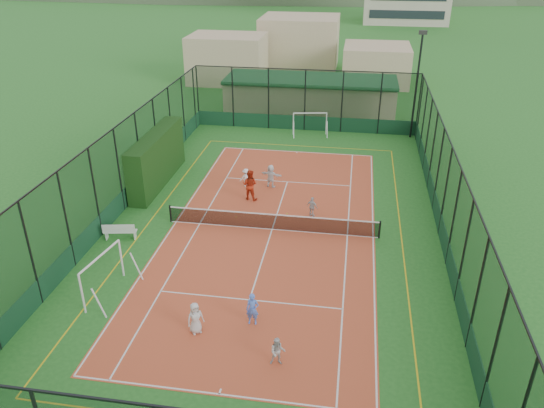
{
  "coord_description": "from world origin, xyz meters",
  "views": [
    {
      "loc": [
        3.98,
        -25.03,
        14.44
      ],
      "look_at": [
        -0.12,
        0.74,
        1.2
      ],
      "focal_mm": 35.0,
      "sensor_mm": 36.0,
      "label": 1
    }
  ],
  "objects_px": {
    "white_bench": "(120,231)",
    "child_far_back": "(271,176)",
    "child_near_left": "(195,318)",
    "coach": "(250,185)",
    "child_near_right": "(278,352)",
    "child_near_mid": "(253,309)",
    "futsal_goal_near": "(103,275)",
    "futsal_goal_far": "(310,124)",
    "floodlight_ne": "(416,86)",
    "child_far_right": "(312,207)",
    "child_far_left": "(246,178)",
    "clubhouse": "(310,95)"
  },
  "relations": [
    {
      "from": "futsal_goal_near",
      "to": "child_near_mid",
      "type": "distance_m",
      "value": 7.05
    },
    {
      "from": "futsal_goal_far",
      "to": "child_far_right",
      "type": "xyz_separation_m",
      "value": [
        1.48,
        -14.07,
        -0.28
      ]
    },
    {
      "from": "white_bench",
      "to": "futsal_goal_far",
      "type": "distance_m",
      "value": 20.02
    },
    {
      "from": "child_near_right",
      "to": "child_far_left",
      "type": "distance_m",
      "value": 15.96
    },
    {
      "from": "white_bench",
      "to": "coach",
      "type": "xyz_separation_m",
      "value": [
        5.87,
        5.74,
        0.48
      ]
    },
    {
      "from": "futsal_goal_far",
      "to": "child_far_left",
      "type": "distance_m",
      "value": 11.14
    },
    {
      "from": "futsal_goal_near",
      "to": "child_far_right",
      "type": "height_order",
      "value": "futsal_goal_near"
    },
    {
      "from": "white_bench",
      "to": "child_near_left",
      "type": "height_order",
      "value": "child_near_left"
    },
    {
      "from": "child_near_mid",
      "to": "child_far_back",
      "type": "relative_size",
      "value": 0.96
    },
    {
      "from": "child_near_left",
      "to": "child_far_left",
      "type": "xyz_separation_m",
      "value": [
        -0.8,
        14.09,
        -0.09
      ]
    },
    {
      "from": "floodlight_ne",
      "to": "child_near_left",
      "type": "relative_size",
      "value": 5.87
    },
    {
      "from": "child_near_left",
      "to": "coach",
      "type": "distance_m",
      "value": 12.35
    },
    {
      "from": "child_near_mid",
      "to": "child_far_left",
      "type": "bearing_deg",
      "value": 99.27
    },
    {
      "from": "child_near_right",
      "to": "child_far_left",
      "type": "height_order",
      "value": "child_far_left"
    },
    {
      "from": "futsal_goal_far",
      "to": "child_near_right",
      "type": "height_order",
      "value": "futsal_goal_far"
    },
    {
      "from": "child_near_right",
      "to": "child_near_mid",
      "type": "bearing_deg",
      "value": 114.22
    },
    {
      "from": "futsal_goal_far",
      "to": "child_far_back",
      "type": "bearing_deg",
      "value": -108.3
    },
    {
      "from": "futsal_goal_far",
      "to": "child_near_right",
      "type": "xyz_separation_m",
      "value": [
        1.27,
        -26.06,
        -0.28
      ]
    },
    {
      "from": "coach",
      "to": "child_far_back",
      "type": "bearing_deg",
      "value": -106.62
    },
    {
      "from": "floodlight_ne",
      "to": "futsal_goal_far",
      "type": "bearing_deg",
      "value": -175.58
    },
    {
      "from": "clubhouse",
      "to": "coach",
      "type": "bearing_deg",
      "value": -95.96
    },
    {
      "from": "futsal_goal_near",
      "to": "child_far_right",
      "type": "distance_m",
      "value": 12.29
    },
    {
      "from": "clubhouse",
      "to": "white_bench",
      "type": "xyz_separation_m",
      "value": [
        -7.8,
        -24.22,
        -1.09
      ]
    },
    {
      "from": "child_far_left",
      "to": "child_far_back",
      "type": "bearing_deg",
      "value": 169.27
    },
    {
      "from": "child_near_left",
      "to": "child_near_right",
      "type": "relative_size",
      "value": 1.17
    },
    {
      "from": "child_near_left",
      "to": "child_far_back",
      "type": "relative_size",
      "value": 0.94
    },
    {
      "from": "futsal_goal_far",
      "to": "child_near_mid",
      "type": "xyz_separation_m",
      "value": [
        -0.1,
        -23.9,
        -0.16
      ]
    },
    {
      "from": "child_near_left",
      "to": "futsal_goal_near",
      "type": "bearing_deg",
      "value": 121.18
    },
    {
      "from": "child_near_left",
      "to": "clubhouse",
      "type": "bearing_deg",
      "value": 49.63
    },
    {
      "from": "futsal_goal_near",
      "to": "child_near_right",
      "type": "relative_size",
      "value": 2.53
    },
    {
      "from": "child_far_right",
      "to": "child_far_back",
      "type": "height_order",
      "value": "child_far_back"
    },
    {
      "from": "floodlight_ne",
      "to": "white_bench",
      "type": "xyz_separation_m",
      "value": [
        -16.4,
        -18.82,
        -3.64
      ]
    },
    {
      "from": "futsal_goal_near",
      "to": "child_far_right",
      "type": "bearing_deg",
      "value": -34.37
    },
    {
      "from": "white_bench",
      "to": "futsal_goal_near",
      "type": "xyz_separation_m",
      "value": [
        1.27,
        -4.69,
        0.49
      ]
    },
    {
      "from": "child_far_back",
      "to": "child_far_left",
      "type": "bearing_deg",
      "value": 22.72
    },
    {
      "from": "floodlight_ne",
      "to": "coach",
      "type": "xyz_separation_m",
      "value": [
        -10.53,
        -13.07,
        -3.16
      ]
    },
    {
      "from": "child_far_right",
      "to": "futsal_goal_near",
      "type": "bearing_deg",
      "value": 71.96
    },
    {
      "from": "futsal_goal_far",
      "to": "child_far_right",
      "type": "height_order",
      "value": "futsal_goal_far"
    },
    {
      "from": "white_bench",
      "to": "futsal_goal_near",
      "type": "relative_size",
      "value": 0.57
    },
    {
      "from": "child_near_left",
      "to": "child_near_right",
      "type": "height_order",
      "value": "child_near_left"
    },
    {
      "from": "child_far_left",
      "to": "coach",
      "type": "bearing_deg",
      "value": 90.42
    },
    {
      "from": "futsal_goal_far",
      "to": "child_near_left",
      "type": "xyz_separation_m",
      "value": [
        -2.27,
        -24.79,
        -0.18
      ]
    },
    {
      "from": "floodlight_ne",
      "to": "futsal_goal_near",
      "type": "xyz_separation_m",
      "value": [
        -15.13,
        -23.51,
        -3.15
      ]
    },
    {
      "from": "futsal_goal_far",
      "to": "child_far_back",
      "type": "xyz_separation_m",
      "value": [
        -1.5,
        -10.48,
        -0.13
      ]
    },
    {
      "from": "child_near_left",
      "to": "child_far_left",
      "type": "relative_size",
      "value": 1.15
    },
    {
      "from": "floodlight_ne",
      "to": "child_near_mid",
      "type": "bearing_deg",
      "value": -108.4
    },
    {
      "from": "futsal_goal_far",
      "to": "child_far_left",
      "type": "relative_size",
      "value": 2.25
    },
    {
      "from": "child_far_right",
      "to": "coach",
      "type": "distance_m",
      "value": 4.28
    },
    {
      "from": "white_bench",
      "to": "child_far_back",
      "type": "bearing_deg",
      "value": 38.0
    },
    {
      "from": "floodlight_ne",
      "to": "child_far_right",
      "type": "distance_m",
      "value": 16.48
    }
  ]
}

